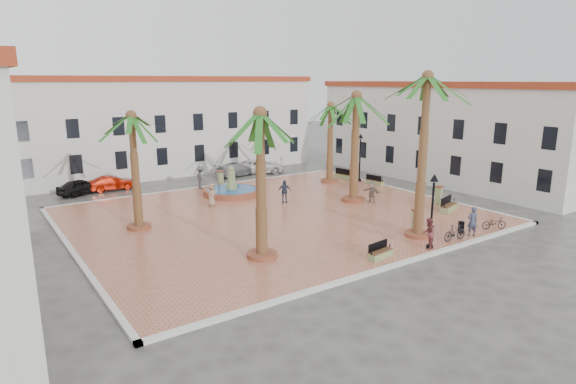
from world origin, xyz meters
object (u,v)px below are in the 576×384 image
object	(u,v)px
car_white	(260,166)
palm_s	(427,93)
pedestrian_fountain_a	(212,195)
pedestrian_east	(372,192)
car_red	(113,183)
bench_ne	(345,176)
lamppost_s	(433,198)
bicycle_a	(494,223)
palm_nw	(132,129)
car_silver	(237,169)
palm_ne	(331,115)
bench_s	(380,254)
cyclist_b	(429,233)
palm_sw	(260,131)
bollard_n	(221,179)
bollard_e	(439,195)
fountain	(232,190)
pedestrian_fountain_b	(284,191)
bench_se	(449,207)
bicycle_b	(455,233)
bollard_se	(417,221)
bench_e	(375,182)
cyclist_a	(472,221)
car_black	(81,187)
pedestrian_north	(201,177)
lamppost_e	(360,149)
litter_bin	(461,227)
palm_e	(356,109)

from	to	relation	value
car_white	palm_s	bearing A→B (deg)	-162.85
pedestrian_fountain_a	pedestrian_east	bearing A→B (deg)	-58.87
pedestrian_east	car_red	size ratio (longest dim) A/B	0.43
palm_s	bench_ne	size ratio (longest dim) A/B	4.83
lamppost_s	bicycle_a	size ratio (longest dim) A/B	2.72
palm_nw	car_silver	world-z (taller)	palm_nw
car_white	palm_ne	bearing A→B (deg)	-137.83
bench_s	cyclist_b	bearing A→B (deg)	-14.72
palm_s	lamppost_s	bearing A→B (deg)	-120.88
palm_sw	bollard_n	size ratio (longest dim) A/B	5.20
bollard_e	pedestrian_fountain_a	world-z (taller)	pedestrian_fountain_a
bench_ne	fountain	bearing A→B (deg)	76.91
palm_ne	car_white	bearing A→B (deg)	107.54
fountain	pedestrian_fountain_b	xyz separation A→B (m)	(2.06, -4.52, 0.53)
palm_s	car_silver	world-z (taller)	palm_s
palm_sw	lamppost_s	bearing A→B (deg)	-25.87
bench_se	car_white	distance (m)	20.60
palm_nw	palm_s	bearing A→B (deg)	-39.77
bollard_e	bicycle_b	xyz separation A→B (m)	(-5.96, -5.88, -0.25)
palm_sw	lamppost_s	distance (m)	9.99
bollard_e	pedestrian_fountain_b	size ratio (longest dim) A/B	0.82
pedestrian_east	car_red	xyz separation A→B (m)	(-14.78, 15.87, -0.33)
bench_s	cyclist_b	size ratio (longest dim) A/B	0.96
palm_nw	bollard_se	world-z (taller)	palm_nw
palm_sw	bench_ne	distance (m)	22.12
palm_ne	bollard_se	bearing A→B (deg)	-109.40
palm_nw	bicycle_b	bearing A→B (deg)	-41.66
bench_e	cyclist_a	xyz separation A→B (m)	(-5.34, -13.48, 0.63)
cyclist_a	car_black	world-z (taller)	cyclist_a
pedestrian_fountain_b	bench_se	bearing A→B (deg)	-23.44
fountain	pedestrian_north	bearing A→B (deg)	108.21
palm_s	bicycle_a	world-z (taller)	palm_s
cyclist_a	bicycle_a	size ratio (longest dim) A/B	1.16
bicycle_b	pedestrian_fountain_a	bearing A→B (deg)	35.95
palm_sw	pedestrian_fountain_b	size ratio (longest dim) A/B	4.57
palm_ne	palm_nw	bearing A→B (deg)	-167.65
bench_s	lamppost_e	bearing A→B (deg)	43.11
bench_s	bench_e	distance (m)	18.04
palm_nw	palm_ne	bearing A→B (deg)	12.35
car_black	bench_se	bearing A→B (deg)	-158.63
bench_ne	cyclist_b	distance (m)	19.00
bench_se	bollard_e	distance (m)	1.95
car_red	car_silver	bearing A→B (deg)	-88.88
pedestrian_north	litter_bin	bearing A→B (deg)	-159.96
bollard_se	pedestrian_fountain_b	size ratio (longest dim) A/B	0.86
bicycle_a	lamppost_s	bearing A→B (deg)	119.53
palm_e	car_silver	size ratio (longest dim) A/B	1.83
bollard_n	litter_bin	size ratio (longest dim) A/B	2.09
palm_s	cyclist_b	xyz separation A→B (m)	(-1.20, -1.74, -7.42)
palm_ne	bench_ne	bearing A→B (deg)	5.79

